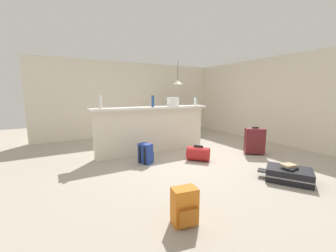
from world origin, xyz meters
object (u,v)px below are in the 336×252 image
Objects in this scene: bottle_blue at (153,101)px; dining_table at (179,118)px; bottle_clear at (195,101)px; suitcase_flat_black at (289,175)px; suitcase_upright_maroon at (255,141)px; duffel_bag_red at (198,154)px; book_stack at (289,167)px; backpack_orange at (185,207)px; backpack_blue at (146,154)px; pendant_lamp at (178,82)px; dining_chair_near_partition at (187,123)px; grocery_bag at (173,102)px; bottle_white at (100,102)px.

bottle_blue reaches higher than dining_table.
bottle_blue is 1.27m from bottle_clear.
suitcase_flat_black is 1.60m from suitcase_upright_maroon.
duffel_bag_red is 2.21× the size of book_stack.
suitcase_upright_maroon is 1.61m from book_stack.
bottle_clear is 3.65m from backpack_orange.
bottle_blue is 0.24× the size of dining_table.
pendant_lamp is at bearing 44.95° from backpack_blue.
bottle_clear is 0.38× the size of duffel_bag_red.
pendant_lamp is 1.90× the size of backpack_orange.
book_stack is at bearing 2.74° from backpack_orange.
pendant_lamp is 1.90× the size of backpack_blue.
dining_chair_near_partition is at bearing 103.11° from suitcase_upright_maroon.
bottle_blue reaches higher than book_stack.
dining_table is (1.03, 1.32, -0.60)m from grocery_bag.
backpack_orange is (-2.17, -2.75, -1.04)m from bottle_clear.
bottle_blue is at bearing 71.64° from backpack_orange.
suitcase_upright_maroon is (2.54, -0.68, 0.13)m from backpack_blue.
bottle_clear is (1.27, 0.04, -0.03)m from bottle_blue.
grocery_bag is (-0.65, 0.08, 0.00)m from bottle_clear.
backpack_orange is at bearing -177.01° from suitcase_flat_black.
dining_chair_near_partition is at bearing -95.24° from dining_table.
suitcase_flat_black is (0.65, -2.71, -1.14)m from grocery_bag.
bottle_white reaches higher than suitcase_flat_black.
dining_chair_near_partition reaches higher than backpack_orange.
pendant_lamp is (1.64, 1.51, 0.55)m from bottle_blue.
bottle_blue reaches higher than suitcase_upright_maroon.
grocery_bag reaches higher than backpack_orange.
pendant_lamp is 4.42m from book_stack.
suitcase_upright_maroon is at bearing -76.89° from dining_chair_near_partition.
bottle_clear is 2.87m from suitcase_flat_black.
backpack_blue reaches higher than suitcase_flat_black.
suitcase_flat_black is at bearing -121.64° from suitcase_upright_maroon.
bottle_white is at bearing 142.22° from backpack_blue.
grocery_bag reaches higher than duffel_bag_red.
grocery_bag is (0.62, 0.11, -0.02)m from bottle_blue.
bottle_white is 0.51× the size of duffel_bag_red.
backpack_blue is at bearing -136.38° from dining_table.
bottle_white is 1.34× the size of bottle_clear.
backpack_orange is 1.67× the size of book_stack.
book_stack is (2.45, -2.63, -1.02)m from bottle_white.
grocery_bag reaches higher than suitcase_flat_black.
duffel_bag_red is (-1.01, -2.48, -1.67)m from pendant_lamp.
bottle_white is 1.20m from bottle_blue.
grocery_bag is at bearing -141.24° from dining_chair_near_partition.
bottle_clear reaches higher than book_stack.
bottle_blue is at bearing -137.24° from pendant_lamp.
bottle_blue reaches higher than backpack_blue.
bottle_clear is at bearing 19.33° from backpack_blue.
dining_table is 4.37× the size of book_stack.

